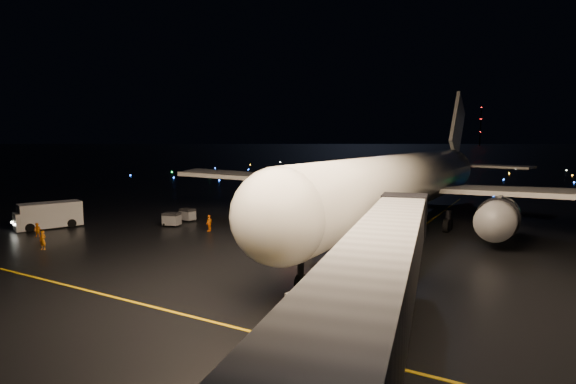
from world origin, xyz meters
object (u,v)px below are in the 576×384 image
object	(u,v)px
belt_loader	(294,235)
baggage_cart_1	(188,215)
baggage_cart_0	(249,217)
airliner	(415,150)
crew_b	(38,230)
crew_c	(209,223)
crew_a	(43,240)
pushback_tug	(320,302)
baggage_cart_2	(172,220)
service_truck	(51,215)

from	to	relation	value
belt_loader	baggage_cart_1	distance (m)	21.14
baggage_cart_0	airliner	bearing A→B (deg)	18.68
airliner	crew_b	distance (m)	44.32
crew_c	crew_a	bearing A→B (deg)	-36.02
pushback_tug	belt_loader	bearing A→B (deg)	136.41
crew_a	baggage_cart_0	bearing A→B (deg)	49.82
belt_loader	baggage_cart_0	world-z (taller)	belt_loader
crew_b	baggage_cart_1	xyz separation A→B (m)	(7.46, 15.59, -0.00)
baggage_cart_1	baggage_cart_2	bearing A→B (deg)	-72.11
service_truck	crew_a	size ratio (longest dim) A/B	4.55
pushback_tug	baggage_cart_2	size ratio (longest dim) A/B	1.98
belt_loader	service_truck	size ratio (longest dim) A/B	0.78
crew_b	baggage_cart_1	distance (m)	17.28
airliner	pushback_tug	bearing A→B (deg)	-83.94
crew_a	baggage_cart_1	size ratio (longest dim) A/B	1.00
pushback_tug	crew_b	size ratio (longest dim) A/B	2.41
belt_loader	crew_b	xyz separation A→B (m)	(-27.29, -8.32, -0.82)
belt_loader	crew_c	size ratio (longest dim) A/B	3.46
belt_loader	baggage_cart_0	distance (m)	15.34
airliner	service_truck	size ratio (longest dim) A/B	7.72
crew_b	baggage_cart_2	xyz separation A→B (m)	(8.17, 11.92, 0.03)
airliner	baggage_cart_2	bearing A→B (deg)	-147.16
crew_a	baggage_cart_0	distance (m)	23.17
crew_a	crew_b	xyz separation A→B (m)	(-5.67, 2.96, -0.13)
service_truck	baggage_cart_0	world-z (taller)	service_truck
baggage_cart_1	pushback_tug	bearing A→B (deg)	-28.61
crew_b	baggage_cart_1	bearing A→B (deg)	34.80
crew_a	baggage_cart_2	xyz separation A→B (m)	(2.50, 14.89, -0.10)
service_truck	pushback_tug	bearing A→B (deg)	9.08
airliner	service_truck	world-z (taller)	airliner
airliner	baggage_cart_0	size ratio (longest dim) A/B	34.75
baggage_cart_0	baggage_cart_1	xyz separation A→B (m)	(-7.99, -2.45, -0.01)
airliner	crew_c	distance (m)	26.41
airliner	crew_b	size ratio (longest dim) A/B	40.96
service_truck	crew_b	distance (m)	5.64
crew_c	baggage_cart_0	distance (m)	6.41
service_truck	crew_c	xyz separation A→B (m)	(18.08, 7.71, -0.60)
pushback_tug	baggage_cart_1	bearing A→B (deg)	156.92
airliner	belt_loader	xyz separation A→B (m)	(-6.50, -19.05, -7.69)
baggage_cart_0	baggage_cart_2	xyz separation A→B (m)	(-7.27, -6.12, 0.03)
service_truck	baggage_cart_1	bearing A→B (deg)	67.25
service_truck	baggage_cart_2	world-z (taller)	service_truck
crew_b	baggage_cart_2	bearing A→B (deg)	25.93
belt_loader	crew_b	distance (m)	28.55
service_truck	crew_c	bearing A→B (deg)	44.75
belt_loader	baggage_cart_2	xyz separation A→B (m)	(-19.12, 3.60, -0.79)
airliner	crew_b	xyz separation A→B (m)	(-33.80, -27.38, -8.51)
belt_loader	crew_a	size ratio (longest dim) A/B	3.57
pushback_tug	baggage_cart_1	size ratio (longest dim) A/B	2.06
service_truck	belt_loader	bearing A→B (deg)	29.49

